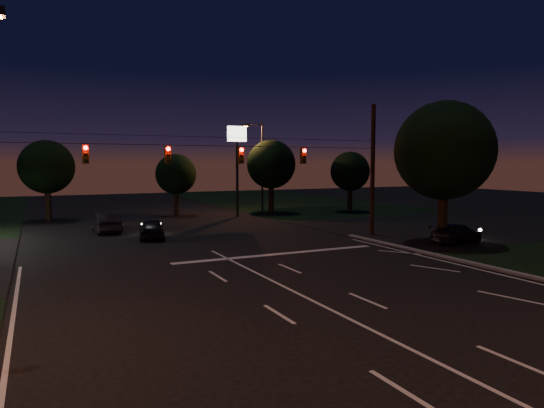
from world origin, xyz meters
TOP-DOWN VIEW (x-y plane):
  - ground at (0.00, 0.00)m, footprint 140.00×140.00m
  - cross_street_right at (20.00, 16.00)m, footprint 20.00×16.00m
  - stop_bar at (3.00, 11.50)m, footprint 12.00×0.50m
  - utility_pole_right at (12.00, 15.00)m, footprint 0.30×0.30m
  - signal_span at (-0.00, 14.96)m, footprint 24.00×0.40m
  - pole_sign_right at (8.00, 30.00)m, footprint 1.80×0.30m
  - street_light_right_far at (11.24, 32.00)m, footprint 2.20×0.35m
  - tree_right_near at (13.53, 10.17)m, footprint 6.00×6.00m
  - tree_far_b at (-7.98, 34.13)m, footprint 4.60×4.60m
  - tree_far_c at (3.02, 33.10)m, footprint 3.80×3.80m
  - tree_far_d at (12.02, 31.13)m, footprint 4.80×4.80m
  - tree_far_e at (20.02, 29.11)m, footprint 4.00×4.00m
  - car_oncoming_a at (-2.09, 20.07)m, footprint 2.30×4.17m
  - car_oncoming_b at (-4.43, 24.46)m, footprint 1.71×4.54m
  - car_cross at (14.70, 10.00)m, footprint 4.50×2.79m

SIDE VIEW (x-z plane):
  - ground at x=0.00m, z-range 0.00..0.00m
  - cross_street_right at x=20.00m, z-range -0.01..0.01m
  - utility_pole_right at x=12.00m, z-range -4.50..4.50m
  - stop_bar at x=3.00m, z-range 0.00..0.01m
  - car_cross at x=14.70m, z-range 0.00..1.22m
  - car_oncoming_a at x=-2.09m, z-range 0.00..1.34m
  - car_oncoming_b at x=-4.43m, z-range 0.00..1.48m
  - tree_far_c at x=3.02m, z-range 0.97..6.83m
  - tree_far_e at x=20.02m, z-range 1.03..7.20m
  - tree_far_b at x=-7.98m, z-range 1.12..8.10m
  - tree_far_d at x=12.02m, z-range 1.18..8.47m
  - street_light_right_far at x=11.24m, z-range 0.74..9.74m
  - signal_span at x=0.00m, z-range 4.72..6.28m
  - tree_right_near at x=13.53m, z-range 1.30..10.06m
  - pole_sign_right at x=8.00m, z-range 2.04..10.44m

